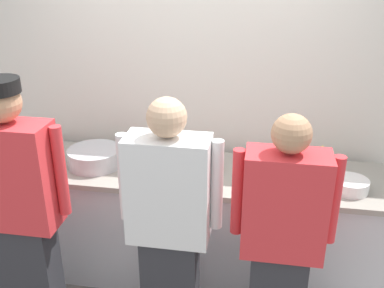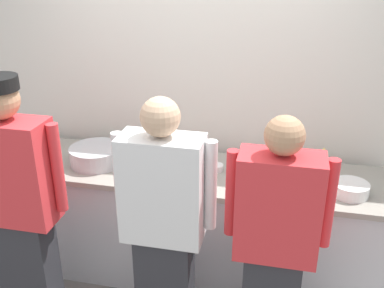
# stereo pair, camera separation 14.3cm
# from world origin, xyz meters

# --- Properties ---
(wall_back) EXTENTS (4.63, 0.10, 2.64)m
(wall_back) POSITION_xyz_m (0.00, 0.86, 1.32)
(wall_back) COLOR silver
(wall_back) RESTS_ON ground
(prep_counter) EXTENTS (2.95, 0.71, 0.91)m
(prep_counter) POSITION_xyz_m (0.00, 0.38, 0.46)
(prep_counter) COLOR silver
(prep_counter) RESTS_ON ground
(chef_near_left) EXTENTS (0.63, 0.24, 1.76)m
(chef_near_left) POSITION_xyz_m (-0.88, -0.37, 0.94)
(chef_near_left) COLOR #2D2D33
(chef_near_left) RESTS_ON ground
(chef_center) EXTENTS (0.62, 0.24, 1.69)m
(chef_center) POSITION_xyz_m (0.04, -0.33, 0.89)
(chef_center) COLOR #2D2D33
(chef_center) RESTS_ON ground
(chef_far_right) EXTENTS (0.60, 0.24, 1.63)m
(chef_far_right) POSITION_xyz_m (0.70, -0.32, 0.86)
(chef_far_right) COLOR #2D2D33
(chef_far_right) RESTS_ON ground
(plate_stack_front) EXTENTS (0.23, 0.23, 0.05)m
(plate_stack_front) POSITION_xyz_m (0.13, 0.25, 0.94)
(plate_stack_front) COLOR white
(plate_stack_front) RESTS_ON prep_counter
(plate_stack_rear) EXTENTS (0.24, 0.24, 0.08)m
(plate_stack_rear) POSITION_xyz_m (1.15, 0.25, 0.96)
(plate_stack_rear) COLOR white
(plate_stack_rear) RESTS_ON prep_counter
(mixing_bowl_steel) EXTENTS (0.40, 0.40, 0.13)m
(mixing_bowl_steel) POSITION_xyz_m (-0.67, 0.34, 0.98)
(mixing_bowl_steel) COLOR #B7BABF
(mixing_bowl_steel) RESTS_ON prep_counter
(sheet_tray) EXTENTS (0.52, 0.36, 0.02)m
(sheet_tray) POSITION_xyz_m (0.68, 0.39, 0.93)
(sheet_tray) COLOR #B7BABF
(sheet_tray) RESTS_ON prep_counter
(squeeze_bottle_primary) EXTENTS (0.06, 0.06, 0.20)m
(squeeze_bottle_primary) POSITION_xyz_m (0.99, 0.54, 1.01)
(squeeze_bottle_primary) COLOR #E5E066
(squeeze_bottle_primary) RESTS_ON prep_counter
(squeeze_bottle_secondary) EXTENTS (0.05, 0.05, 0.20)m
(squeeze_bottle_secondary) POSITION_xyz_m (-0.47, 0.53, 1.01)
(squeeze_bottle_secondary) COLOR red
(squeeze_bottle_secondary) RESTS_ON prep_counter
(ramekin_yellow_sauce) EXTENTS (0.10, 0.10, 0.04)m
(ramekin_yellow_sauce) POSITION_xyz_m (0.23, 0.42, 0.94)
(ramekin_yellow_sauce) COLOR white
(ramekin_yellow_sauce) RESTS_ON prep_counter
(ramekin_orange_sauce) EXTENTS (0.11, 0.11, 0.05)m
(ramekin_orange_sauce) POSITION_xyz_m (-0.10, 0.35, 0.94)
(ramekin_orange_sauce) COLOR white
(ramekin_orange_sauce) RESTS_ON prep_counter
(ramekin_red_sauce) EXTENTS (0.10, 0.10, 0.05)m
(ramekin_red_sauce) POSITION_xyz_m (-1.16, 0.54, 0.94)
(ramekin_red_sauce) COLOR white
(ramekin_red_sauce) RESTS_ON prep_counter
(deli_cup) EXTENTS (0.09, 0.09, 0.09)m
(deli_cup) POSITION_xyz_m (-0.27, 0.45, 0.96)
(deli_cup) COLOR white
(deli_cup) RESTS_ON prep_counter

